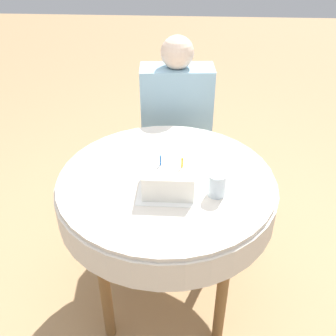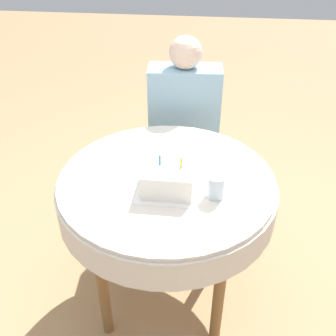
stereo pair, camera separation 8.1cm
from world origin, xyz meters
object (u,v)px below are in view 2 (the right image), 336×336
object	(u,v)px
chair	(183,143)
birthday_cake	(169,176)
person	(184,119)
drinking_glass	(216,186)

from	to	relation	value
chair	birthday_cake	distance (m)	0.91
chair	person	bearing A→B (deg)	-90.00
birthday_cake	drinking_glass	world-z (taller)	birthday_cake
person	drinking_glass	world-z (taller)	person
birthday_cake	drinking_glass	distance (m)	0.19
chair	drinking_glass	distance (m)	0.97
drinking_glass	person	bearing A→B (deg)	103.41
birthday_cake	drinking_glass	bearing A→B (deg)	-10.74
person	drinking_glass	size ratio (longest dim) A/B	11.87
birthday_cake	drinking_glass	size ratio (longest dim) A/B	2.10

